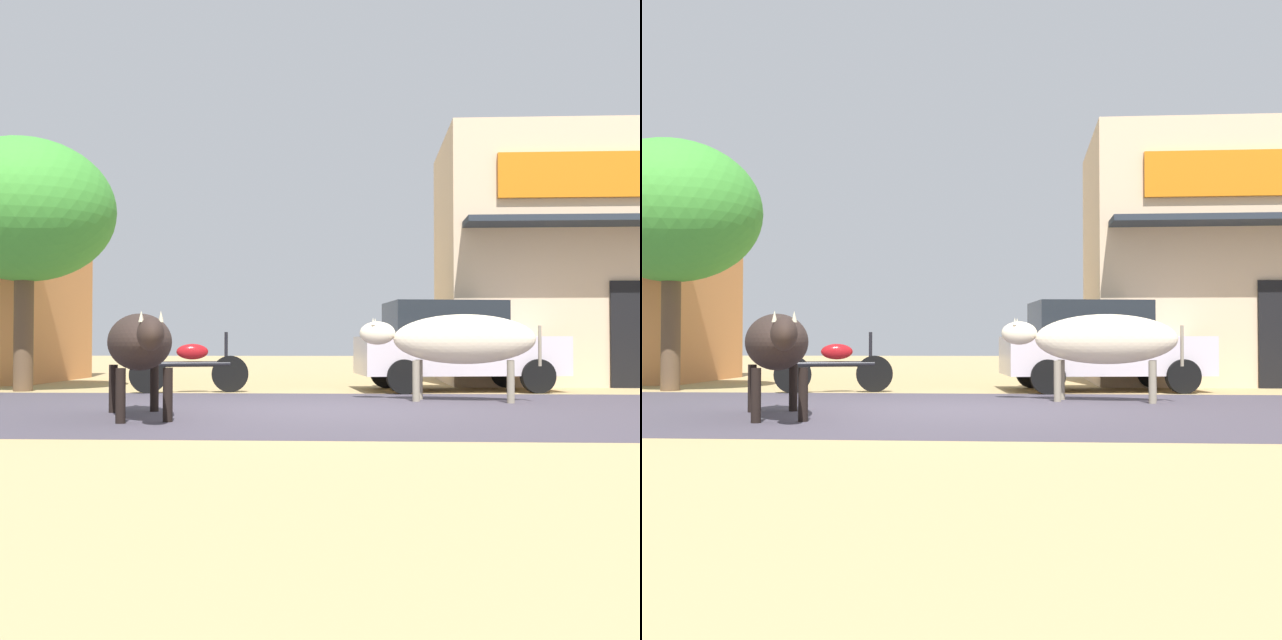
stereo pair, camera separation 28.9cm
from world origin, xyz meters
The scene contains 7 objects.
ground centered at (0.00, 0.00, 0.00)m, with size 80.00×80.00×0.00m, color tan.
asphalt_road centered at (0.00, 0.00, 0.00)m, with size 72.00×6.52×0.00m, color #463F4B.
roadside_tree centered at (-5.39, 3.71, 3.31)m, with size 3.29×3.29×4.65m.
parked_hatchback_car centered at (2.50, 4.26, 0.84)m, with size 3.87×2.39×1.64m.
parked_motorcycle centered at (-2.21, 3.38, 0.48)m, with size 2.03×0.65×1.08m.
cow_near_brown centered at (-1.86, -1.16, 0.89)m, with size 1.45×2.68×1.24m.
cow_far_dark centered at (2.27, 1.61, 0.93)m, with size 2.72×1.01×1.32m.
Camera 2 is at (1.04, -10.38, 0.90)m, focal length 44.12 mm.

